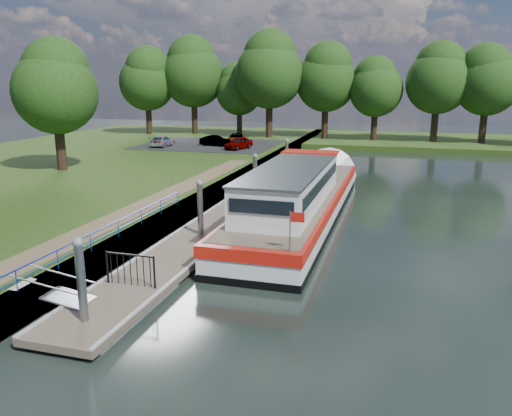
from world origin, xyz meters
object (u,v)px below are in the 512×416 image
(barge, at_px, (302,197))
(car_a, at_px, (238,143))
(car_c, at_px, (162,141))
(car_d, at_px, (236,138))
(car_b, at_px, (215,141))
(pontoon, at_px, (232,215))

(barge, bearing_deg, car_a, 116.74)
(car_c, height_order, car_d, car_c)
(barge, relative_size, car_b, 6.48)
(car_b, relative_size, car_c, 0.88)
(car_a, distance_m, car_c, 8.27)
(barge, xyz_separation_m, car_b, (-13.55, 22.50, 0.28))
(car_a, distance_m, car_b, 3.67)
(car_a, relative_size, car_d, 0.91)
(pontoon, height_order, car_a, car_a)
(car_c, bearing_deg, car_b, -161.38)
(car_c, bearing_deg, barge, 130.61)
(barge, relative_size, car_a, 6.02)
(car_b, xyz_separation_m, car_c, (-5.12, -1.88, 0.00))
(barge, bearing_deg, car_c, 132.15)
(barge, height_order, car_c, barge)
(pontoon, bearing_deg, car_a, 107.16)
(car_a, relative_size, car_c, 0.94)
(pontoon, distance_m, barge, 3.96)
(car_b, distance_m, car_c, 5.45)
(car_a, relative_size, car_b, 1.08)
(barge, xyz_separation_m, car_a, (-10.39, 20.63, 0.35))
(barge, relative_size, car_d, 5.47)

